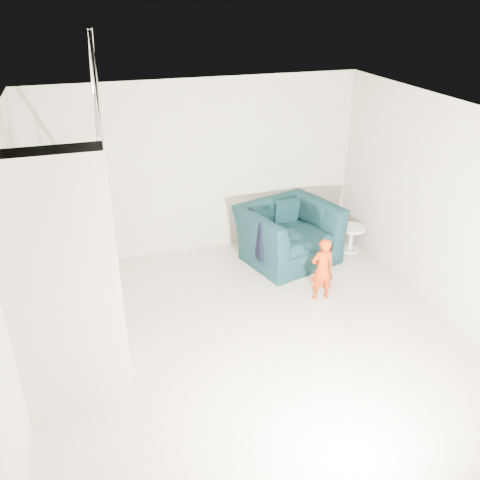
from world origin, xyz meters
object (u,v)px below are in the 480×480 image
at_px(toddler, 322,269).
at_px(staircase, 70,284).
at_px(armchair, 289,234).
at_px(side_table, 351,235).

bearing_deg(toddler, staircase, 5.84).
xyz_separation_m(armchair, toddler, (0.01, -1.17, 0.01)).
height_order(armchair, side_table, armchair).
relative_size(armchair, staircase, 0.37).
bearing_deg(side_table, toddler, -133.24).
distance_m(armchair, toddler, 1.17).
distance_m(armchair, side_table, 1.09).
xyz_separation_m(armchair, side_table, (1.08, -0.04, -0.16)).
relative_size(side_table, staircase, 0.12).
distance_m(toddler, staircase, 3.23).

